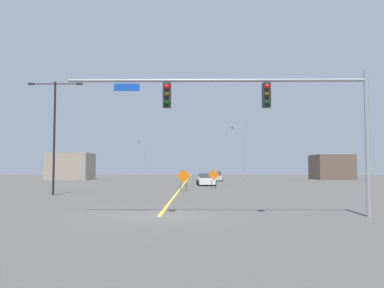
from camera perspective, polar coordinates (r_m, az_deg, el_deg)
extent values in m
plane|color=#4C4947|center=(17.53, -4.62, -10.03)|extent=(201.55, 201.55, 0.00)
cube|color=yellow|center=(73.37, -0.63, -4.91)|extent=(0.16, 111.97, 0.01)
cylinder|color=gray|center=(18.82, 23.21, 0.15)|extent=(0.20, 0.20, 6.20)
cylinder|color=gray|center=(17.76, 3.43, 8.82)|extent=(12.73, 0.14, 0.14)
cube|color=black|center=(17.86, 10.30, 6.69)|extent=(0.34, 0.32, 1.05)
sphere|color=red|center=(17.76, 10.38, 7.89)|extent=(0.22, 0.22, 0.22)
sphere|color=#3C3106|center=(17.70, 10.39, 6.78)|extent=(0.22, 0.22, 0.22)
sphere|color=black|center=(17.64, 10.41, 5.66)|extent=(0.22, 0.22, 0.22)
cube|color=black|center=(17.66, -3.50, 6.76)|extent=(0.34, 0.32, 1.05)
sphere|color=red|center=(17.55, -3.54, 7.98)|extent=(0.22, 0.22, 0.22)
sphere|color=#3C3106|center=(17.49, -3.54, 6.85)|extent=(0.22, 0.22, 0.22)
sphere|color=black|center=(17.43, -3.55, 5.72)|extent=(0.22, 0.22, 0.22)
cube|color=#1447B7|center=(17.93, -9.05, 7.79)|extent=(1.10, 0.03, 0.32)
cylinder|color=black|center=(32.45, -18.62, 0.78)|extent=(0.16, 0.16, 8.54)
cylinder|color=black|center=(33.30, -19.99, 7.86)|extent=(1.83, 0.08, 0.08)
cube|color=#262628|center=(33.63, -21.46, 7.78)|extent=(0.44, 0.24, 0.14)
cylinder|color=black|center=(32.71, -16.96, 8.01)|extent=(1.83, 0.08, 0.08)
cube|color=#262628|center=(32.44, -15.40, 8.07)|extent=(0.44, 0.24, 0.14)
cylinder|color=gray|center=(91.15, -6.49, -2.10)|extent=(0.16, 0.16, 7.86)
cylinder|color=gray|center=(91.41, -6.96, 0.27)|extent=(1.56, 0.08, 0.08)
cube|color=#262628|center=(91.52, -7.45, 0.27)|extent=(0.44, 0.24, 0.14)
cylinder|color=gray|center=(66.82, 7.25, -1.33)|extent=(0.16, 0.16, 8.65)
cylinder|color=gray|center=(66.99, 6.43, 2.24)|extent=(1.86, 0.08, 0.08)
cube|color=#262628|center=(66.90, 5.63, 2.24)|extent=(0.44, 0.24, 0.14)
cube|color=orange|center=(35.93, -1.20, -4.50)|extent=(1.22, 0.07, 1.22)
cylinder|color=black|center=(35.98, -1.58, -6.04)|extent=(0.05, 0.05, 0.67)
cylinder|color=black|center=(35.96, -0.82, -6.04)|extent=(0.05, 0.05, 0.67)
cube|color=orange|center=(40.73, 3.02, -4.30)|extent=(1.13, 0.12, 1.13)
cylinder|color=black|center=(40.73, 2.72, -5.66)|extent=(0.05, 0.05, 0.76)
cylinder|color=black|center=(40.78, 3.34, -5.65)|extent=(0.05, 0.05, 0.76)
cube|color=#B7BABF|center=(63.17, 3.22, -4.71)|extent=(2.00, 4.43, 0.68)
cube|color=#333D47|center=(62.94, 3.24, -4.12)|extent=(1.71, 2.38, 0.62)
cylinder|color=black|center=(64.78, 3.87, -4.83)|extent=(0.25, 0.65, 0.64)
cylinder|color=black|center=(64.61, 2.31, -4.84)|extent=(0.25, 0.65, 0.64)
cylinder|color=black|center=(61.76, 4.18, -4.91)|extent=(0.25, 0.65, 0.64)
cylinder|color=black|center=(61.58, 2.54, -4.92)|extent=(0.25, 0.65, 0.64)
cube|color=white|center=(47.56, 1.95, -5.16)|extent=(2.03, 4.47, 0.71)
cube|color=#333D47|center=(47.32, 1.97, -4.42)|extent=(1.74, 2.22, 0.52)
cylinder|color=black|center=(49.17, 2.87, -5.32)|extent=(0.25, 0.65, 0.64)
cylinder|color=black|center=(49.03, 0.76, -5.33)|extent=(0.25, 0.65, 0.64)
cylinder|color=black|center=(46.11, 3.22, -5.46)|extent=(0.25, 0.65, 0.64)
cylinder|color=black|center=(45.97, 0.97, -5.47)|extent=(0.25, 0.65, 0.64)
cube|color=gray|center=(73.23, -16.53, -3.00)|extent=(6.99, 6.72, 4.54)
cube|color=brown|center=(75.57, 18.83, -3.06)|extent=(6.15, 7.18, 4.28)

